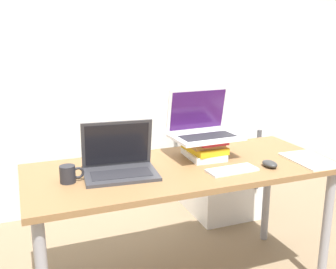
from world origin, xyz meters
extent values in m
cube|color=silver|center=(0.00, 1.57, 1.35)|extent=(8.00, 0.05, 2.70)
cube|color=brown|center=(0.00, 0.34, 0.72)|extent=(1.63, 0.68, 0.03)
cylinder|color=gray|center=(0.76, 0.06, 0.35)|extent=(0.05, 0.05, 0.70)
cylinder|color=gray|center=(-0.76, 0.62, 0.35)|extent=(0.05, 0.05, 0.70)
cylinder|color=gray|center=(0.76, 0.62, 0.35)|extent=(0.05, 0.05, 0.70)
cube|color=#333338|center=(-0.34, 0.31, 0.74)|extent=(0.38, 0.28, 0.02)
cube|color=#232328|center=(-0.35, 0.30, 0.75)|extent=(0.30, 0.16, 0.00)
cube|color=#333338|center=(-0.33, 0.41, 0.87)|extent=(0.36, 0.10, 0.25)
cube|color=black|center=(-0.34, 0.41, 0.87)|extent=(0.32, 0.08, 0.22)
cube|color=white|center=(0.17, 0.43, 0.75)|extent=(0.20, 0.25, 0.04)
cube|color=gold|center=(0.18, 0.44, 0.79)|extent=(0.19, 0.25, 0.04)
cube|color=olive|center=(0.17, 0.43, 0.82)|extent=(0.18, 0.21, 0.02)
cube|color=maroon|center=(0.18, 0.43, 0.84)|extent=(0.17, 0.25, 0.02)
cube|color=silver|center=(0.17, 0.42, 0.86)|extent=(0.38, 0.27, 0.02)
cube|color=#232328|center=(0.17, 0.40, 0.86)|extent=(0.31, 0.15, 0.00)
cube|color=silver|center=(0.17, 0.52, 0.99)|extent=(0.37, 0.07, 0.25)
cube|color=#381451|center=(0.17, 0.52, 0.99)|extent=(0.34, 0.06, 0.22)
cube|color=silver|center=(0.20, 0.17, 0.74)|extent=(0.27, 0.12, 0.01)
cube|color=silver|center=(0.20, 0.17, 0.75)|extent=(0.24, 0.10, 0.00)
ellipsoid|color=#2D2D2D|center=(0.42, 0.16, 0.75)|extent=(0.07, 0.10, 0.04)
cube|color=silver|center=(0.69, 0.16, 0.74)|extent=(0.21, 0.32, 0.01)
cylinder|color=#232328|center=(-0.60, 0.32, 0.77)|extent=(0.07, 0.07, 0.08)
torus|color=#232328|center=(-0.55, 0.32, 0.77)|extent=(0.06, 0.01, 0.06)
cube|color=white|center=(0.69, 1.16, 0.46)|extent=(0.50, 0.58, 0.92)
cube|color=#4C4C51|center=(0.84, 0.86, 0.50)|extent=(0.02, 0.02, 0.46)
camera|label=1|loc=(-0.79, -1.47, 1.42)|focal=42.00mm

